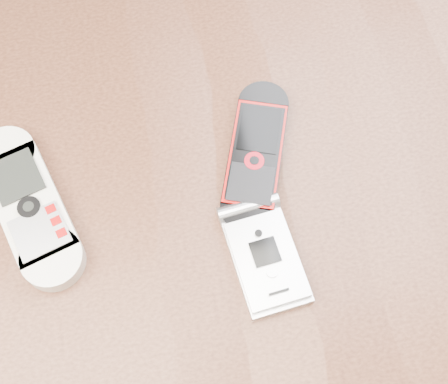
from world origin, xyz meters
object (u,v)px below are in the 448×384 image
(table, at_px, (219,242))
(nokia_black_red, at_px, (255,156))
(motorola_razr, at_px, (266,258))
(nokia_white, at_px, (29,205))

(table, bearing_deg, nokia_black_red, 38.88)
(table, height_order, motorola_razr, motorola_razr)
(nokia_black_red, bearing_deg, nokia_white, -156.95)
(nokia_white, distance_m, nokia_black_red, 0.18)
(table, height_order, nokia_black_red, nokia_black_red)
(table, xyz_separation_m, nokia_black_red, (0.04, 0.03, 0.11))
(nokia_white, height_order, nokia_black_red, nokia_white)
(nokia_black_red, relative_size, motorola_razr, 1.47)
(table, xyz_separation_m, nokia_white, (-0.15, 0.02, 0.11))
(table, bearing_deg, motorola_razr, -65.05)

